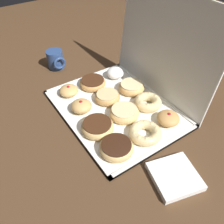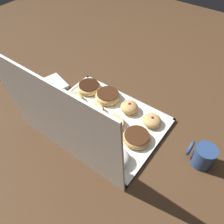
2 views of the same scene
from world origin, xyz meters
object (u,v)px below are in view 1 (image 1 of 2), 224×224
chocolate_frosted_donut_2 (97,126)px  powdered_filled_donut_8 (115,73)px  chocolate_frosted_donut_3 (116,147)px  cruller_donut_10 (148,102)px  jelly_filled_donut_0 (69,91)px  donut_box (115,109)px  jelly_filled_donut_11 (168,118)px  napkin_stack (175,176)px  jelly_filled_donut_1 (81,106)px  glazed_ring_donut_6 (125,112)px  glazed_ring_donut_9 (131,87)px  glazed_ring_donut_5 (107,97)px  chocolate_frosted_donut_4 (94,82)px  coffee_mug (55,59)px  cruller_donut_7 (145,133)px

chocolate_frosted_donut_2 → powdered_filled_donut_8: (-0.25, 0.25, 0.00)m
chocolate_frosted_donut_3 → cruller_donut_10: size_ratio=1.04×
jelly_filled_donut_0 → chocolate_frosted_donut_3: bearing=-1.0°
donut_box → jelly_filled_donut_11: 0.22m
powdered_filled_donut_8 → napkin_stack: powdered_filled_donut_8 is taller
chocolate_frosted_donut_3 → powdered_filled_donut_8: powdered_filled_donut_8 is taller
jelly_filled_donut_1 → glazed_ring_donut_6: 0.18m
jelly_filled_donut_1 → cruller_donut_10: size_ratio=0.73×
jelly_filled_donut_0 → jelly_filled_donut_1: 0.12m
jelly_filled_donut_0 → chocolate_frosted_donut_2: jelly_filled_donut_0 is taller
jelly_filled_donut_1 → chocolate_frosted_donut_3: bearing=-0.3°
jelly_filled_donut_1 → chocolate_frosted_donut_3: jelly_filled_donut_1 is taller
donut_box → glazed_ring_donut_6: size_ratio=4.48×
jelly_filled_donut_0 → chocolate_frosted_donut_3: size_ratio=0.70×
jelly_filled_donut_0 → jelly_filled_donut_11: size_ratio=0.96×
jelly_filled_donut_1 → glazed_ring_donut_6: (0.12, 0.13, -0.00)m
glazed_ring_donut_9 → napkin_stack: size_ratio=0.83×
chocolate_frosted_donut_2 → napkin_stack: chocolate_frosted_donut_2 is taller
jelly_filled_donut_1 → glazed_ring_donut_5: bearing=88.9°
jelly_filled_donut_11 → glazed_ring_donut_6: bearing=-136.5°
glazed_ring_donut_5 → glazed_ring_donut_6: (0.12, 0.00, 0.00)m
chocolate_frosted_donut_2 → jelly_filled_donut_11: bearing=65.0°
chocolate_frosted_donut_4 → glazed_ring_donut_9: bearing=44.0°
glazed_ring_donut_9 → cruller_donut_10: cruller_donut_10 is taller
powdered_filled_donut_8 → jelly_filled_donut_11: size_ratio=0.95×
powdered_filled_donut_8 → jelly_filled_donut_11: bearing=-1.2°
coffee_mug → jelly_filled_donut_0: bearing=-11.6°
powdered_filled_donut_8 → glazed_ring_donut_5: bearing=-45.7°
glazed_ring_donut_5 → donut_box: bearing=0.5°
powdered_filled_donut_8 → jelly_filled_donut_11: 0.36m
donut_box → chocolate_frosted_donut_2: bearing=-62.1°
glazed_ring_donut_9 → jelly_filled_donut_0: bearing=-118.3°
glazed_ring_donut_9 → napkin_stack: 0.45m
jelly_filled_donut_1 → glazed_ring_donut_5: jelly_filled_donut_1 is taller
jelly_filled_donut_1 → jelly_filled_donut_11: jelly_filled_donut_1 is taller
jelly_filled_donut_1 → powdered_filled_donut_8: jelly_filled_donut_1 is taller
glazed_ring_donut_6 → napkin_stack: size_ratio=0.85×
chocolate_frosted_donut_3 → glazed_ring_donut_6: (-0.12, 0.13, 0.00)m
chocolate_frosted_donut_3 → jelly_filled_donut_11: bearing=90.9°
chocolate_frosted_donut_3 → napkin_stack: size_ratio=0.85×
chocolate_frosted_donut_2 → jelly_filled_donut_0: bearing=177.8°
jelly_filled_donut_0 → chocolate_frosted_donut_3: (0.37, -0.01, -0.00)m
donut_box → chocolate_frosted_donut_2: size_ratio=4.33×
cruller_donut_10 → coffee_mug: size_ratio=1.11×
jelly_filled_donut_0 → coffee_mug: 0.25m
coffee_mug → cruller_donut_7: bearing=6.0°
jelly_filled_donut_0 → jelly_filled_donut_1: size_ratio=1.00×
glazed_ring_donut_6 → cruller_donut_7: (0.13, -0.00, -0.00)m
jelly_filled_donut_0 → cruller_donut_7: bearing=17.3°
coffee_mug → chocolate_frosted_donut_4: bearing=15.5°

